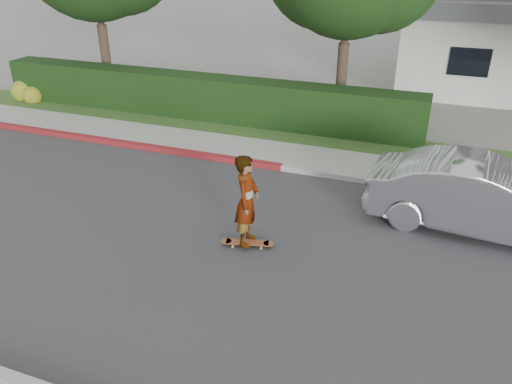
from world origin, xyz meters
TOP-DOWN VIEW (x-y plane):
  - ground at (0.00, 0.00)m, footprint 120.00×120.00m
  - road at (0.00, 0.00)m, footprint 60.00×8.00m
  - curb_far at (0.00, 4.10)m, footprint 60.00×0.20m
  - curb_red_section at (-5.00, 4.10)m, footprint 12.00×0.21m
  - sidewalk_far at (0.00, 5.00)m, footprint 60.00×1.60m
  - planting_strip at (0.00, 6.60)m, footprint 60.00×1.60m
  - hedge at (-3.00, 7.20)m, footprint 15.00×1.00m
  - flowering_shrub at (-10.01, 6.74)m, footprint 1.40×1.00m
  - skateboard at (1.48, 0.30)m, footprint 1.09×0.47m
  - skateboarder at (1.48, 0.30)m, footprint 0.51×0.72m
  - car_silver at (5.82, 2.64)m, footprint 4.77×1.98m

SIDE VIEW (x-z plane):
  - ground at x=0.00m, z-range 0.00..0.00m
  - road at x=0.00m, z-range 0.00..0.01m
  - planting_strip at x=0.00m, z-range 0.00..0.10m
  - sidewalk_far at x=0.00m, z-range 0.00..0.12m
  - curb_far at x=0.00m, z-range 0.00..0.15m
  - curb_red_section at x=-5.00m, z-range 0.00..0.15m
  - skateboard at x=1.48m, z-range 0.04..0.14m
  - flowering_shrub at x=-10.01m, z-range -0.12..0.78m
  - hedge at x=-3.00m, z-range 0.00..1.50m
  - car_silver at x=5.82m, z-range 0.00..1.53m
  - skateboarder at x=1.48m, z-range 0.11..1.99m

